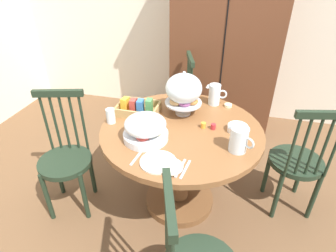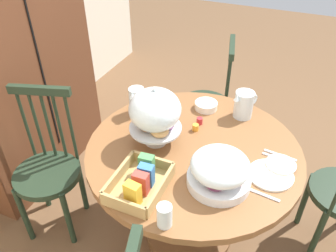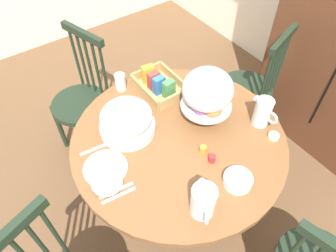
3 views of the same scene
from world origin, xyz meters
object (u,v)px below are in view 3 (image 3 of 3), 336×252
Objects in this scene: fruit_platter_covered at (127,120)px; cereal_bowl at (238,180)px; milk_pitcher at (262,113)px; drinking_glass at (120,82)px; pastry_stand_with_dome at (208,92)px; china_plate_large at (105,168)px; windsor_chair_near_window at (249,90)px; butter_dish at (274,136)px; dining_table at (178,161)px; windsor_chair_by_cabinet at (82,102)px; china_plate_small at (107,182)px; cereal_basket at (159,85)px; orange_juice_pitcher at (203,202)px.

fruit_platter_covered is 0.64m from cereal_bowl.
drinking_glass is at bearing -144.94° from milk_pitcher.
pastry_stand_with_dome reaches higher than china_plate_large.
windsor_chair_near_window reaches higher than fruit_platter_covered.
pastry_stand_with_dome is at bearing 67.45° from fruit_platter_covered.
fruit_platter_covered is 0.79m from butter_dish.
drinking_glass is at bearing 156.21° from fruit_platter_covered.
milk_pitcher is 2.92× the size of butter_dish.
fruit_platter_covered is at bearing -112.55° from pastry_stand_with_dome.
pastry_stand_with_dome reaches higher than dining_table.
windsor_chair_near_window reaches higher than cereal_bowl.
windsor_chair_near_window reaches higher than drinking_glass.
china_plate_small is at bearing -14.31° from windsor_chair_by_cabinet.
cereal_basket reaches higher than cereal_bowl.
fruit_platter_covered is at bearing -61.80° from cereal_basket.
milk_pitcher is at bearing 171.83° from butter_dish.
windsor_chair_by_cabinet is 3.25× the size of fruit_platter_covered.
windsor_chair_by_cabinet reaches higher than milk_pitcher.
windsor_chair_near_window is at bearing 141.21° from butter_dish.
china_plate_small reaches higher than china_plate_large.
fruit_platter_covered reaches higher than orange_juice_pitcher.
windsor_chair_near_window is at bearing 106.03° from dining_table.
windsor_chair_near_window is 4.43× the size of china_plate_large.
milk_pitcher is at bearing -44.69° from windsor_chair_near_window.
orange_juice_pitcher is at bearing -87.43° from cereal_bowl.
butter_dish is (0.50, 0.61, -0.07)m from fruit_platter_covered.
china_plate_large is at bearing -151.17° from orange_juice_pitcher.
windsor_chair_by_cabinet is 1.30m from cereal_bowl.
milk_pitcher reaches higher than china_plate_large.
orange_juice_pitcher is at bearing 37.63° from china_plate_small.
pastry_stand_with_dome is at bearing -133.62° from milk_pitcher.
windsor_chair_near_window reaches higher than dining_table.
cereal_bowl is at bearing -75.61° from butter_dish.
butter_dish is at bearing 54.41° from dining_table.
windsor_chair_by_cabinet is 6.96× the size of cereal_bowl.
cereal_basket is 0.23m from drinking_glass.
cereal_bowl is (0.76, -0.07, -0.02)m from cereal_basket.
china_plate_large is 1.57× the size of cereal_bowl.
fruit_platter_covered reaches higher than china_plate_small.
drinking_glass reaches higher than cereal_bowl.
fruit_platter_covered is at bearing -23.79° from drinking_glass.
butter_dish is at bearing 73.02° from china_plate_small.
windsor_chair_near_window is 1.00× the size of windsor_chair_by_cabinet.
butter_dish is (0.67, 0.29, -0.03)m from cereal_basket.
orange_juice_pitcher is 0.52m from china_plate_large.
china_plate_large is at bearing -91.58° from pastry_stand_with_dome.
china_plate_large is (0.32, -0.54, -0.04)m from cereal_basket.
milk_pitcher reaches higher than orange_juice_pitcher.
china_plate_small is (0.07, -0.66, -0.18)m from pastry_stand_with_dome.
cereal_basket is (-0.37, 0.13, 0.26)m from dining_table.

